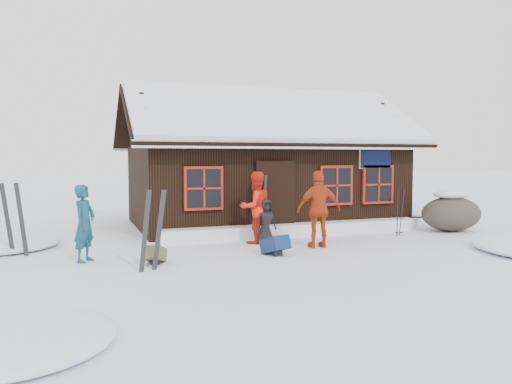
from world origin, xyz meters
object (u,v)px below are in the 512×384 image
at_px(boulder, 451,212).
at_px(backpack_olive, 154,257).
at_px(skier_teal, 85,223).
at_px(ski_pair_left, 152,231).
at_px(skier_crouched, 266,222).
at_px(ski_poles, 400,213).
at_px(skier_orange_left, 256,207).
at_px(backpack_blue, 275,248).
at_px(skier_orange_right, 319,209).

height_order(boulder, backpack_olive, boulder).
xyz_separation_m(boulder, backpack_olive, (-8.85, -1.57, -0.41)).
relative_size(skier_teal, ski_pair_left, 1.00).
relative_size(skier_crouched, ski_poles, 0.86).
height_order(skier_orange_left, backpack_blue, skier_orange_left).
bearing_deg(ski_pair_left, backpack_blue, 8.88).
height_order(skier_orange_right, skier_crouched, skier_orange_right).
bearing_deg(ski_pair_left, boulder, 10.11).
distance_m(ski_pair_left, ski_poles, 7.30).
height_order(skier_orange_left, backpack_olive, skier_orange_left).
distance_m(skier_teal, ski_poles, 8.25).
relative_size(skier_orange_left, boulder, 0.98).
relative_size(skier_orange_right, ski_pair_left, 1.15).
bearing_deg(skier_teal, backpack_olive, -86.82).
bearing_deg(skier_orange_right, skier_orange_left, -36.12).
bearing_deg(backpack_blue, skier_crouched, 61.82).
relative_size(skier_orange_left, skier_orange_right, 0.98).
xyz_separation_m(skier_orange_right, boulder, (4.88, 1.07, -0.37)).
xyz_separation_m(skier_orange_left, ski_poles, (4.14, -0.23, -0.29)).
height_order(boulder, backpack_blue, boulder).
bearing_deg(ski_pair_left, backpack_olive, 75.12).
relative_size(skier_orange_right, skier_crouched, 1.63).
relative_size(skier_orange_left, skier_crouched, 1.60).
bearing_deg(skier_orange_left, boulder, 166.98).
xyz_separation_m(skier_orange_left, skier_crouched, (0.18, -0.25, -0.34)).
bearing_deg(boulder, backpack_olive, -169.95).
relative_size(skier_teal, skier_crouched, 1.42).
relative_size(skier_orange_left, backpack_blue, 3.16).
xyz_separation_m(ski_poles, backpack_olive, (-6.91, -1.38, -0.48)).
distance_m(skier_teal, ski_pair_left, 1.75).
height_order(ski_pair_left, ski_poles, ski_pair_left).
bearing_deg(ski_poles, boulder, 5.62).
bearing_deg(skier_orange_right, backpack_olive, 13.87).
height_order(skier_crouched, ski_pair_left, ski_pair_left).
relative_size(skier_teal, skier_orange_left, 0.89).
bearing_deg(skier_teal, ski_poles, -54.13).
distance_m(skier_teal, backpack_olive, 1.62).
height_order(backpack_blue, backpack_olive, backpack_blue).
xyz_separation_m(boulder, ski_poles, (-1.94, -0.19, 0.07)).
height_order(skier_orange_left, skier_orange_right, skier_orange_right).
relative_size(skier_crouched, backpack_blue, 1.98).
distance_m(ski_poles, backpack_blue, 4.50).
bearing_deg(skier_orange_left, skier_crouched, 113.14).
relative_size(boulder, ski_pair_left, 1.15).
bearing_deg(skier_crouched, ski_poles, -11.88).
height_order(skier_crouched, boulder, skier_crouched).
xyz_separation_m(skier_crouched, boulder, (5.90, 0.20, -0.02)).
xyz_separation_m(skier_teal, skier_orange_left, (4.08, 0.92, 0.10)).
bearing_deg(ski_poles, skier_orange_left, 176.79).
distance_m(skier_crouched, ski_poles, 3.96).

